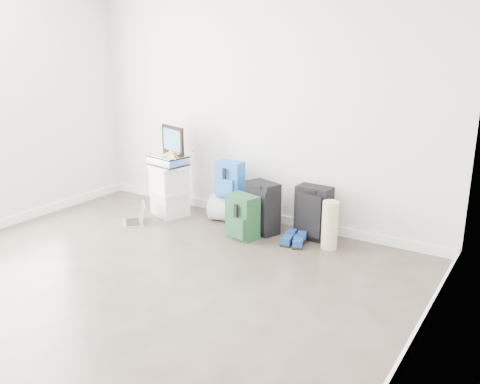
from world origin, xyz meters
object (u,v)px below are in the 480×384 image
Objects in this scene: duffel_bag at (231,209)px; large_suitcase at (263,208)px; briefcase at (168,160)px; carry_on at (313,213)px; boxes_stack at (169,190)px; laptop at (137,218)px.

duffel_bag is 0.51m from large_suitcase.
large_suitcase is at bearing 13.86° from briefcase.
large_suitcase is 0.99× the size of carry_on.
carry_on is at bearing 16.74° from briefcase.
briefcase is 0.75× the size of large_suitcase.
boxes_stack is at bearing -155.86° from large_suitcase.
large_suitcase is at bearing 64.04° from laptop.
carry_on reaches higher than duffel_bag.
boxes_stack is 1.55× the size of laptop.
boxes_stack reaches higher than duffel_bag.
duffel_bag is 0.86× the size of carry_on.
laptop is at bearing -155.60° from duffel_bag.
large_suitcase reaches higher than laptop.
duffel_bag is at bearing 24.40° from briefcase.
large_suitcase is (1.24, 0.08, -0.02)m from boxes_stack.
boxes_stack is 0.36m from briefcase.
briefcase is at bearing -155.86° from large_suitcase.
carry_on is (1.02, 0.01, 0.13)m from duffel_bag.
duffel_bag is at bearing 78.90° from laptop.
briefcase reaches higher than duffel_bag.
laptop is (-0.88, -0.64, -0.09)m from duffel_bag.
duffel_bag is 1.24× the size of laptop.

